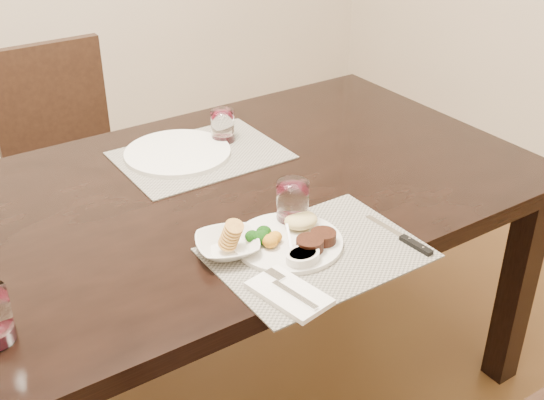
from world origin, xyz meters
TOP-DOWN VIEW (x-y plane):
  - dining_table at (0.00, 0.00)m, footprint 2.00×1.00m
  - chair_far at (0.00, 0.93)m, footprint 0.42×0.42m
  - placemat_near at (0.16, -0.39)m, footprint 0.46×0.34m
  - placemat_far at (0.18, 0.19)m, footprint 0.46×0.34m
  - dinner_plate at (0.13, -0.33)m, footprint 0.25×0.25m
  - napkin_fork at (0.01, -0.49)m, footprint 0.12×0.19m
  - steak_knife at (0.36, -0.48)m, footprint 0.02×0.21m
  - cracker_bowl at (-0.01, -0.28)m, footprint 0.18×0.18m
  - sauce_ramekin at (0.10, -0.42)m, footprint 0.08×0.12m
  - wine_glass_near at (0.19, -0.26)m, footprint 0.08×0.08m
  - far_plate at (0.12, 0.23)m, footprint 0.31×0.31m
  - wine_glass_far at (0.28, 0.24)m, footprint 0.07×0.07m

SIDE VIEW (x-z plane):
  - chair_far at x=0.00m, z-range 0.05..0.95m
  - dining_table at x=0.00m, z-range 0.29..1.04m
  - placemat_near at x=0.16m, z-range 0.75..0.75m
  - placemat_far at x=0.18m, z-range 0.75..0.75m
  - steak_knife at x=0.36m, z-range 0.75..0.76m
  - napkin_fork at x=0.01m, z-range 0.75..0.77m
  - far_plate at x=0.12m, z-range 0.75..0.77m
  - dinner_plate at x=0.13m, z-range 0.75..0.79m
  - sauce_ramekin at x=0.10m, z-range 0.74..0.80m
  - cracker_bowl at x=-0.01m, z-range 0.74..0.80m
  - wine_glass_far at x=0.28m, z-range 0.75..0.85m
  - wine_glass_near at x=0.19m, z-range 0.75..0.86m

